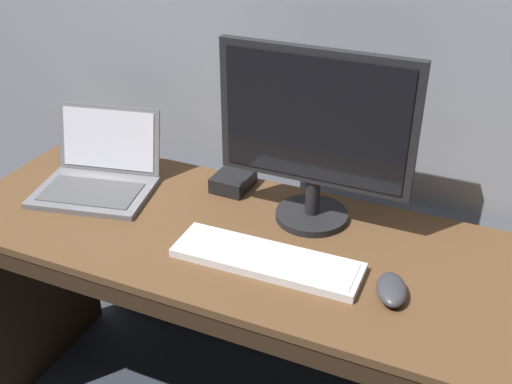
{
  "coord_description": "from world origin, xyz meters",
  "views": [
    {
      "loc": [
        0.6,
        -1.21,
        1.67
      ],
      "look_at": [
        0.07,
        0.0,
        0.91
      ],
      "focal_mm": 42.78,
      "sensor_mm": 36.0,
      "label": 1
    }
  ],
  "objects_px": {
    "wired_keyboard": "(267,260)",
    "computer_mouse": "(392,289)",
    "laptop_space_gray": "(99,175)",
    "external_monitor": "(315,134)",
    "external_drive_box": "(233,181)"
  },
  "relations": [
    {
      "from": "laptop_space_gray",
      "to": "external_monitor",
      "type": "distance_m",
      "value": 0.68
    },
    {
      "from": "external_monitor",
      "to": "wired_keyboard",
      "type": "height_order",
      "value": "external_monitor"
    },
    {
      "from": "external_monitor",
      "to": "computer_mouse",
      "type": "distance_m",
      "value": 0.43
    },
    {
      "from": "wired_keyboard",
      "to": "computer_mouse",
      "type": "relative_size",
      "value": 3.93
    },
    {
      "from": "external_monitor",
      "to": "computer_mouse",
      "type": "xyz_separation_m",
      "value": [
        0.28,
        -0.23,
        -0.24
      ]
    },
    {
      "from": "computer_mouse",
      "to": "external_drive_box",
      "type": "height_order",
      "value": "external_drive_box"
    },
    {
      "from": "laptop_space_gray",
      "to": "external_drive_box",
      "type": "bearing_deg",
      "value": 23.43
    },
    {
      "from": "computer_mouse",
      "to": "external_monitor",
      "type": "bearing_deg",
      "value": 123.5
    },
    {
      "from": "laptop_space_gray",
      "to": "computer_mouse",
      "type": "height_order",
      "value": "laptop_space_gray"
    },
    {
      "from": "wired_keyboard",
      "to": "computer_mouse",
      "type": "height_order",
      "value": "computer_mouse"
    },
    {
      "from": "computer_mouse",
      "to": "external_drive_box",
      "type": "distance_m",
      "value": 0.63
    },
    {
      "from": "external_drive_box",
      "to": "laptop_space_gray",
      "type": "bearing_deg",
      "value": -156.57
    },
    {
      "from": "laptop_space_gray",
      "to": "computer_mouse",
      "type": "bearing_deg",
      "value": -9.15
    },
    {
      "from": "laptop_space_gray",
      "to": "computer_mouse",
      "type": "relative_size",
      "value": 3.15
    },
    {
      "from": "laptop_space_gray",
      "to": "wired_keyboard",
      "type": "bearing_deg",
      "value": -13.73
    }
  ]
}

